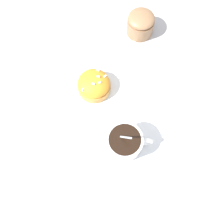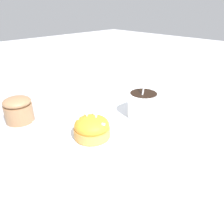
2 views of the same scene
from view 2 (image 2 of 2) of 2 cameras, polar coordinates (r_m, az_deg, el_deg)
ground_plane at (r=0.53m, az=1.65°, el=-3.52°), size 3.00×3.00×0.00m
paper_napkin at (r=0.53m, az=1.66°, el=-3.38°), size 0.34×0.33×0.00m
coffee_cup at (r=0.56m, az=8.02°, el=2.26°), size 0.08×0.09×0.10m
frosted_pastry at (r=0.47m, az=-5.28°, el=-4.10°), size 0.08×0.08×0.05m
sugar_bowl at (r=0.58m, az=-23.28°, el=0.69°), size 0.07×0.07×0.06m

